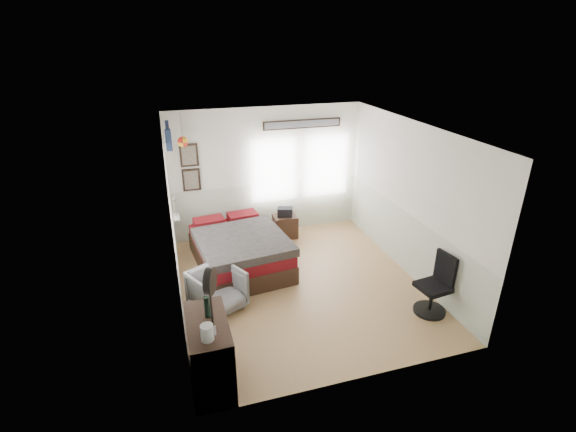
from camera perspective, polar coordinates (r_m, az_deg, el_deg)
The scene contains 12 objects.
ground_plane at distance 7.34m, azimuth 1.67°, elevation -9.40°, with size 4.00×4.50×0.01m, color #A77F57.
room_shell at distance 6.74m, azimuth 0.70°, elevation 2.92°, with size 4.02×4.52×2.71m.
wall_decor at distance 8.06m, azimuth -10.22°, elevation 9.67°, with size 3.55×1.32×1.44m.
bed at distance 7.79m, azimuth -6.66°, elevation -4.62°, with size 1.71×2.27×0.67m.
dresser at distance 5.42m, azimuth -10.63°, elevation -17.87°, with size 0.48×1.00×0.90m, color #302016.
armchair at distance 6.69m, azimuth -9.63°, elevation -9.96°, with size 0.72×0.74×0.67m, color slate.
nightstand at distance 8.86m, azimuth -0.40°, elevation -1.41°, with size 0.48×0.39×0.48m, color #302016.
task_chair at distance 6.88m, azimuth 19.50°, elevation -9.42°, with size 0.50×0.50×0.99m.
kettle at distance 4.83m, azimuth -10.98°, elevation -15.39°, with size 0.17×0.15×0.19m.
bottle at distance 5.14m, azimuth -11.02°, elevation -12.11°, with size 0.07×0.07×0.28m, color black.
stand_fan at distance 4.72m, azimuth -10.63°, elevation -8.83°, with size 0.19×0.30×0.78m.
black_bag at distance 8.73m, azimuth -0.40°, elevation 0.56°, with size 0.31×0.20×0.18m, color black.
Camera 1 is at (-1.97, -5.82, 4.01)m, focal length 26.00 mm.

